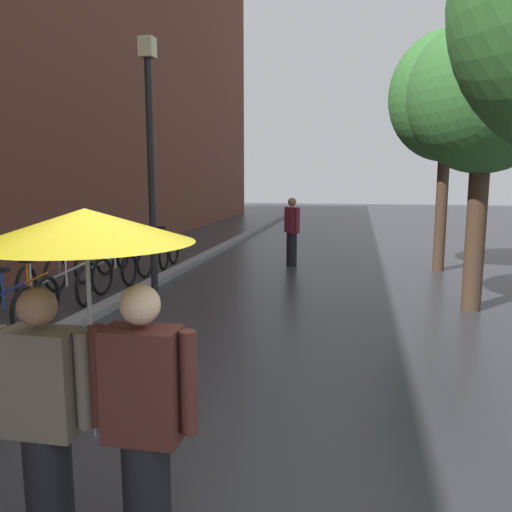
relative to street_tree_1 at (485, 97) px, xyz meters
name	(u,v)px	position (x,y,z in m)	size (l,w,h in m)	color
kerb_strip	(196,260)	(-5.98, 3.59, -3.38)	(0.30, 36.00, 0.12)	slate
street_tree_1	(485,97)	(0.00, 0.00, 0.00)	(2.38, 2.38, 4.71)	#473323
street_tree_2	(447,97)	(0.00, 3.68, 0.54)	(2.61, 2.61, 5.46)	#473323
parked_bicycle_2	(17,296)	(-7.06, -2.02, -3.06)	(1.11, 0.75, 0.96)	black
parked_bicycle_3	(55,285)	(-6.96, -1.15, -3.06)	(1.17, 0.84, 0.96)	black
parked_bicycle_4	(79,274)	(-7.08, -0.19, -3.06)	(1.14, 0.79, 0.96)	black
parked_bicycle_5	(106,267)	(-6.94, 0.63, -3.06)	(1.08, 0.70, 0.96)	black
parked_bicycle_6	(125,259)	(-6.98, 1.56, -3.06)	(1.16, 0.82, 0.96)	black
parked_bicycle_7	(143,254)	(-6.90, 2.38, -3.06)	(1.12, 0.77, 0.96)	black
parked_bicycle_8	(155,249)	(-6.99, 3.29, -3.06)	(1.09, 0.71, 0.96)	black
couple_under_umbrella	(90,336)	(-3.26, -6.46, -2.07)	(1.18, 1.13, 2.05)	black
street_lamp_post	(151,153)	(-5.38, -0.59, -0.84)	(0.24, 0.24, 4.47)	black
pedestrian_walking_midground	(292,231)	(-3.50, 3.59, -2.57)	(0.41, 0.50, 1.70)	black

